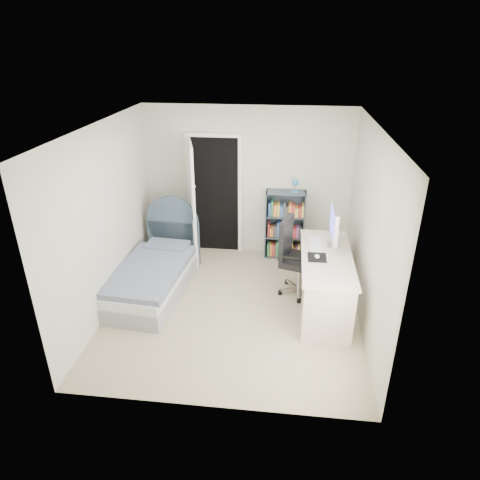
# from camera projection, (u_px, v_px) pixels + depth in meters

# --- Properties ---
(room_shell) EXTENTS (3.50, 3.70, 2.60)m
(room_shell) POSITION_uv_depth(u_px,v_px,m) (233.00, 226.00, 5.47)
(room_shell) COLOR gray
(room_shell) RESTS_ON ground
(door) EXTENTS (0.92, 0.81, 2.06)m
(door) POSITION_uv_depth(u_px,v_px,m) (201.00, 199.00, 7.01)
(door) COLOR black
(door) RESTS_ON ground
(bed) EXTENTS (1.05, 1.98, 1.18)m
(bed) POSITION_uv_depth(u_px,v_px,m) (155.00, 273.00, 6.34)
(bed) COLOR gray
(bed) RESTS_ON ground
(nightstand) EXTENTS (0.37, 0.37, 0.55)m
(nightstand) POSITION_uv_depth(u_px,v_px,m) (172.00, 232.00, 7.44)
(nightstand) COLOR tan
(nightstand) RESTS_ON ground
(floor_lamp) EXTENTS (0.18, 0.18, 1.25)m
(floor_lamp) POSITION_uv_depth(u_px,v_px,m) (194.00, 225.00, 7.35)
(floor_lamp) COLOR silver
(floor_lamp) RESTS_ON ground
(bookcase) EXTENTS (0.65, 0.28, 1.39)m
(bookcase) POSITION_uv_depth(u_px,v_px,m) (284.00, 227.00, 7.20)
(bookcase) COLOR #3E4B54
(bookcase) RESTS_ON ground
(desk) EXTENTS (0.67, 1.68, 1.37)m
(desk) POSITION_uv_depth(u_px,v_px,m) (325.00, 280.00, 5.82)
(desk) COLOR beige
(desk) RESTS_ON ground
(office_chair) EXTENTS (0.63, 0.65, 1.15)m
(office_chair) POSITION_uv_depth(u_px,v_px,m) (294.00, 253.00, 6.13)
(office_chair) COLOR silver
(office_chair) RESTS_ON ground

